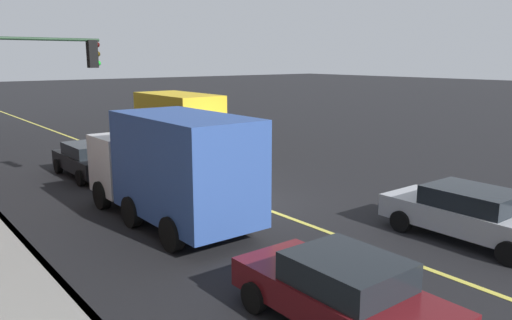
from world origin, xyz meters
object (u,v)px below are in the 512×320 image
object	(u,v)px
traffic_light_mast	(26,87)
car_maroon	(342,292)
truck_blue	(172,166)
car_black	(91,159)
truck_yellow	(187,124)
car_silver	(470,213)

from	to	relation	value
traffic_light_mast	car_maroon	bearing A→B (deg)	-168.79
truck_blue	car_maroon	bearing A→B (deg)	175.76
car_black	truck_yellow	size ratio (longest dim) A/B	0.57
car_maroon	car_black	xyz separation A→B (m)	(14.37, -0.79, 0.02)
truck_blue	car_silver	bearing A→B (deg)	-137.83
car_maroon	truck_blue	size ratio (longest dim) A/B	0.63
car_maroon	car_silver	xyz separation A→B (m)	(0.96, -6.00, 0.02)
car_maroon	truck_yellow	bearing A→B (deg)	-21.05
truck_blue	truck_yellow	size ratio (longest dim) A/B	0.93
traffic_light_mast	truck_yellow	bearing A→B (deg)	-62.12
truck_yellow	traffic_light_mast	size ratio (longest dim) A/B	1.28
truck_yellow	car_maroon	bearing A→B (deg)	158.95
car_silver	traffic_light_mast	size ratio (longest dim) A/B	0.80
car_maroon	car_black	distance (m)	14.39
truck_yellow	car_black	bearing A→B (deg)	102.08
car_black	car_silver	bearing A→B (deg)	-158.76
car_black	truck_yellow	xyz separation A→B (m)	(1.11, -5.17, 0.87)
car_black	truck_yellow	bearing A→B (deg)	-77.92
car_maroon	truck_blue	xyz separation A→B (m)	(7.01, -0.52, 0.99)
car_black	car_maroon	bearing A→B (deg)	176.85
car_silver	car_black	world-z (taller)	car_silver
car_silver	truck_yellow	distance (m)	14.54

